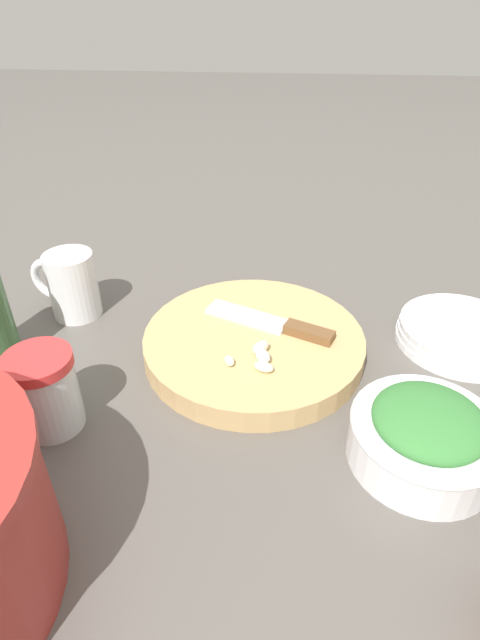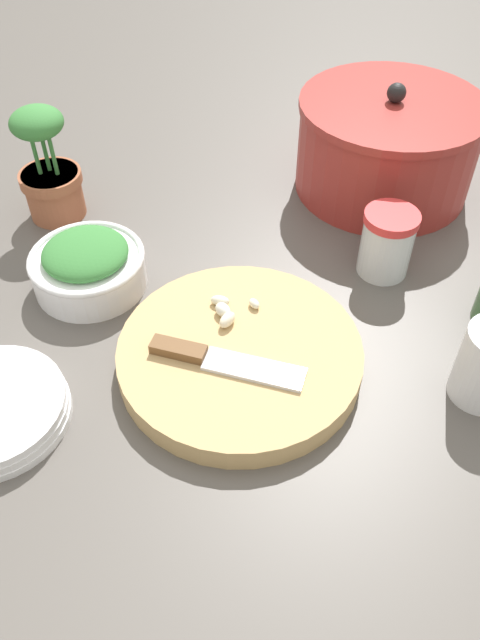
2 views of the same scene
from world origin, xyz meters
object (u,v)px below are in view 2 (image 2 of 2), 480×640
object	(u,v)px
garlic_cloves	(227,310)
stock_pot	(386,146)
cutting_board	(244,355)
potted_herb	(49,173)
herb_bowl	(88,265)
spice_jar	(387,243)
chef_knife	(217,359)

from	to	relation	value
garlic_cloves	stock_pot	bearing A→B (deg)	47.14
cutting_board	potted_herb	world-z (taller)	potted_herb
herb_bowl	potted_herb	distance (m)	0.18
cutting_board	stock_pot	world-z (taller)	stock_pot
potted_herb	spice_jar	bearing A→B (deg)	-21.50
chef_knife	spice_jar	distance (m)	0.30
stock_pot	potted_herb	bearing A→B (deg)	-177.83
herb_bowl	potted_herb	world-z (taller)	potted_herb
cutting_board	stock_pot	xyz separation A→B (m)	(0.26, 0.35, 0.06)
chef_knife	garlic_cloves	size ratio (longest dim) A/B	2.78
chef_knife	garlic_cloves	distance (m)	0.08
stock_pot	potted_herb	xyz separation A→B (m)	(-0.51, -0.02, -0.00)
cutting_board	garlic_cloves	xyz separation A→B (m)	(-0.01, 0.05, 0.02)
herb_bowl	potted_herb	xyz separation A→B (m)	(-0.06, 0.17, 0.04)
cutting_board	garlic_cloves	world-z (taller)	garlic_cloves
garlic_cloves	herb_bowl	distance (m)	0.21
herb_bowl	spice_jar	size ratio (longest dim) A/B	1.62
chef_knife	cutting_board	bearing A→B (deg)	143.73
potted_herb	garlic_cloves	bearing A→B (deg)	-49.58
potted_herb	stock_pot	bearing A→B (deg)	2.17
cutting_board	herb_bowl	world-z (taller)	herb_bowl
garlic_cloves	stock_pot	xyz separation A→B (m)	(0.28, 0.30, 0.04)
stock_pot	potted_herb	size ratio (longest dim) A/B	1.62
cutting_board	herb_bowl	distance (m)	0.25
herb_bowl	stock_pot	distance (m)	0.49
garlic_cloves	spice_jar	size ratio (longest dim) A/B	0.67
chef_knife	garlic_cloves	world-z (taller)	garlic_cloves
chef_knife	herb_bowl	size ratio (longest dim) A/B	1.16
herb_bowl	garlic_cloves	bearing A→B (deg)	-31.45
garlic_cloves	spice_jar	distance (m)	0.24
spice_jar	stock_pot	distance (m)	0.21
garlic_cloves	stock_pot	distance (m)	0.41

